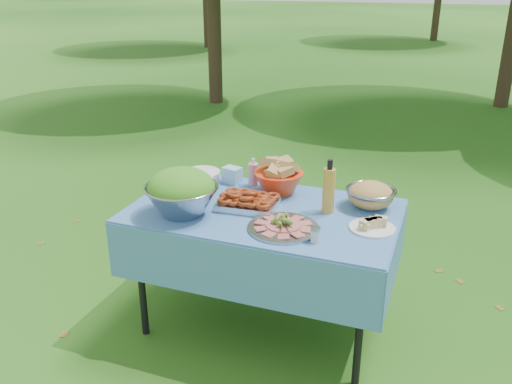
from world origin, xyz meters
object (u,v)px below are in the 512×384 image
(bread_bowl, at_px, (279,177))
(pasta_bowl_steel, at_px, (371,195))
(picnic_table, at_px, (263,270))
(plate_stack, at_px, (202,175))
(salad_bowl, at_px, (181,192))
(oil_bottle, at_px, (329,186))
(charcuterie_platter, at_px, (283,221))

(bread_bowl, xyz_separation_m, pasta_bowl_steel, (0.55, -0.03, -0.02))
(picnic_table, xyz_separation_m, plate_stack, (-0.52, 0.30, 0.41))
(picnic_table, relative_size, salad_bowl, 3.70)
(pasta_bowl_steel, height_order, oil_bottle, oil_bottle)
(plate_stack, bearing_deg, oil_bottle, -13.82)
(salad_bowl, height_order, plate_stack, salad_bowl)
(plate_stack, relative_size, charcuterie_platter, 0.64)
(picnic_table, distance_m, salad_bowl, 0.68)
(plate_stack, height_order, charcuterie_platter, charcuterie_platter)
(salad_bowl, height_order, bread_bowl, salad_bowl)
(bread_bowl, relative_size, pasta_bowl_steel, 1.06)
(plate_stack, distance_m, oil_bottle, 0.90)
(salad_bowl, distance_m, pasta_bowl_steel, 1.04)
(salad_bowl, bearing_deg, plate_stack, 104.43)
(salad_bowl, height_order, pasta_bowl_steel, salad_bowl)
(salad_bowl, distance_m, oil_bottle, 0.79)
(plate_stack, bearing_deg, picnic_table, -30.05)
(bread_bowl, distance_m, charcuterie_platter, 0.51)
(salad_bowl, bearing_deg, bread_bowl, 51.22)
(salad_bowl, distance_m, charcuterie_platter, 0.58)
(picnic_table, bearing_deg, salad_bowl, -151.79)
(pasta_bowl_steel, bearing_deg, picnic_table, -155.73)
(oil_bottle, bearing_deg, plate_stack, 166.18)
(pasta_bowl_steel, relative_size, oil_bottle, 0.91)
(pasta_bowl_steel, distance_m, oil_bottle, 0.27)
(pasta_bowl_steel, relative_size, charcuterie_platter, 0.75)
(bread_bowl, distance_m, pasta_bowl_steel, 0.55)
(pasta_bowl_steel, bearing_deg, charcuterie_platter, -129.79)
(salad_bowl, distance_m, bread_bowl, 0.62)
(picnic_table, distance_m, charcuterie_platter, 0.50)
(plate_stack, height_order, bread_bowl, bread_bowl)
(charcuterie_platter, bearing_deg, salad_bowl, -178.45)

